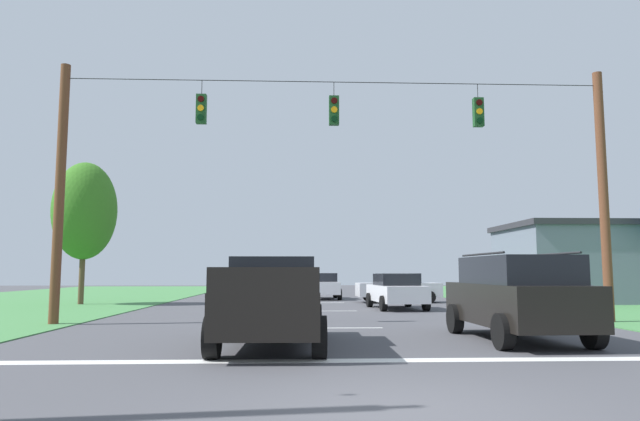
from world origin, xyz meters
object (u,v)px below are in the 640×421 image
Objects in this scene: overhead_signal_span at (337,181)px; suv_black at (516,295)px; distant_car_oncoming at (398,287)px; pickup_truck at (272,301)px; tree_roadside_right at (85,211)px; distant_car_crossing_white at (396,291)px; roadside_store at (617,262)px; distant_car_far_parked at (322,286)px.

suv_black is at bearing -49.04° from overhead_signal_span.
overhead_signal_span is 13.09m from distant_car_oncoming.
pickup_truck is at bearing -109.00° from distant_car_oncoming.
distant_car_oncoming is (5.88, 17.07, -0.18)m from pickup_truck.
tree_roadside_right is at bearing -175.16° from distant_car_oncoming.
suv_black is 1.10× the size of distant_car_crossing_white.
suv_black is at bearing -90.42° from distant_car_oncoming.
distant_car_crossing_white is at bearing 65.95° from overhead_signal_span.
suv_black is 20.38m from roadside_store.
distant_car_oncoming is (4.04, 11.89, -3.71)m from overhead_signal_span.
pickup_truck is 24.68m from roadside_store.
pickup_truck is 1.25× the size of distant_car_far_parked.
overhead_signal_span is 1.51× the size of roadside_store.
distant_car_crossing_white is 1.02× the size of distant_car_far_parked.
distant_car_oncoming is at bearing -179.77° from roadside_store.
roadside_store is (15.90, 11.94, -2.40)m from overhead_signal_span.
overhead_signal_span is 16.28m from distant_car_far_parked.
overhead_signal_span is 6.90m from suv_black.
suv_black is at bearing -79.73° from distant_car_far_parked.
distant_car_far_parked is 16.20m from roadside_store.
distant_car_crossing_white and distant_car_far_parked have the same top height.
roadside_store is at bearing 2.87° from tree_roadside_right.
distant_car_crossing_white and distant_car_oncoming have the same top height.
overhead_signal_span is at bearing -114.05° from distant_car_crossing_white.
roadside_store is at bearing 0.23° from distant_car_oncoming.
pickup_truck reaches higher than distant_car_oncoming.
tree_roadside_right reaches higher than pickup_truck.
roadside_store is (11.98, 16.46, 1.04)m from suv_black.
overhead_signal_span reaches higher than distant_car_crossing_white.
distant_car_far_parked is at bearing 84.38° from pickup_truck.
overhead_signal_span is 20.03m from roadside_store.
distant_car_oncoming is 5.49m from distant_car_far_parked.
overhead_signal_span is at bearing 70.53° from pickup_truck.
distant_car_crossing_white is 0.38× the size of roadside_store.
suv_black is 1.12× the size of distant_car_oncoming.
roadside_store reaches higher than distant_car_crossing_white.
roadside_store is (27.72, 1.39, -2.51)m from tree_roadside_right.
overhead_signal_span is 3.65× the size of suv_black.
distant_car_oncoming is 16.37m from tree_roadside_right.
suv_black is 20.70m from distant_car_far_parked.
suv_black is at bearing -126.05° from roadside_store.
pickup_truck is 1.25× the size of distant_car_oncoming.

